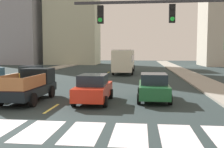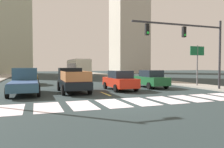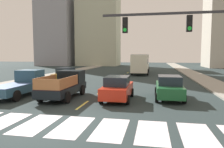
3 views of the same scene
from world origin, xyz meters
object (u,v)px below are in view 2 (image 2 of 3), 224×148
pickup_dark (24,82)px  sedan_mid (150,79)px  city_bus (78,67)px  pickup_stakebed (72,80)px  direction_sign_green (197,57)px  traffic_signal_gantry (195,41)px  sedan_far (29,77)px  sedan_near_right (120,80)px

pickup_dark → sedan_mid: (11.41, 0.89, -0.06)m
city_bus → sedan_mid: size_ratio=2.45×
pickup_stakebed → direction_sign_green: direction_sign_green is taller
direction_sign_green → traffic_signal_gantry: bearing=-134.0°
sedan_mid → pickup_dark: bearing=-172.9°
sedan_far → pickup_stakebed: bearing=-65.6°
pickup_stakebed → sedan_mid: bearing=4.8°
direction_sign_green → pickup_dark: bearing=179.6°
sedan_far → traffic_signal_gantry: bearing=-40.6°
pickup_stakebed → traffic_signal_gantry: (9.47, -3.41, 3.24)m
sedan_near_right → sedan_mid: bearing=15.6°
pickup_stakebed → traffic_signal_gantry: bearing=-20.7°
sedan_near_right → traffic_signal_gantry: bearing=-30.8°
pickup_dark → sedan_near_right: 7.76m
sedan_far → pickup_dark: bearing=-89.2°
city_bus → sedan_near_right: (-0.42, -21.80, -1.09)m
pickup_stakebed → sedan_near_right: (4.11, -0.30, -0.08)m
city_bus → traffic_signal_gantry: bearing=-77.5°
traffic_signal_gantry → sedan_far: bearing=137.8°
city_bus → direction_sign_green: 23.19m
sedan_near_right → direction_sign_green: bearing=-0.3°
pickup_stakebed → direction_sign_green: 12.71m
traffic_signal_gantry → direction_sign_green: 4.55m
pickup_dark → direction_sign_green: bearing=0.5°
city_bus → sedan_far: bearing=-120.3°
sedan_mid → sedan_near_right: 3.81m
sedan_far → direction_sign_green: 18.35m
pickup_dark → direction_sign_green: 16.31m
pickup_stakebed → sedan_far: (-3.53, 8.38, -0.08)m
sedan_near_right → direction_sign_green: size_ratio=1.05×
pickup_stakebed → city_bus: city_bus is taller
pickup_stakebed → city_bus: bearing=77.2°
sedan_far → sedan_mid: bearing=-32.4°
sedan_mid → city_bus: bearing=101.5°
pickup_dark → sedan_near_right: (7.76, -0.17, -0.06)m
pickup_stakebed → pickup_dark: (-3.65, -0.12, -0.02)m
pickup_dark → city_bus: size_ratio=0.48×
city_bus → traffic_signal_gantry: size_ratio=1.28×
pickup_dark → sedan_near_right: size_ratio=1.18×
sedan_mid → traffic_signal_gantry: 5.60m
pickup_stakebed → pickup_dark: size_ratio=1.00×
sedan_near_right → traffic_signal_gantry: 7.03m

